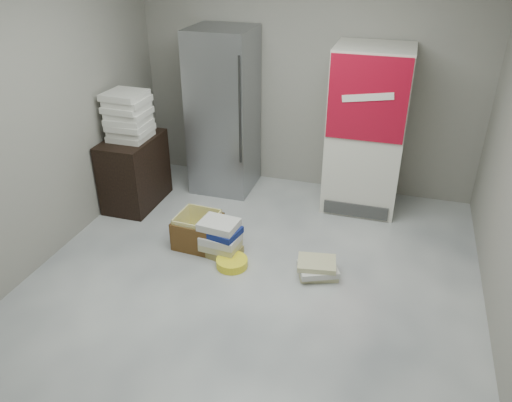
{
  "coord_description": "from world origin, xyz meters",
  "views": [
    {
      "loc": [
        1.1,
        -3.12,
        2.81
      ],
      "look_at": [
        -0.07,
        0.7,
        0.64
      ],
      "focal_mm": 35.0,
      "sensor_mm": 36.0,
      "label": 1
    }
  ],
  "objects_px": {
    "steel_fridge": "(224,112)",
    "phonebook_stack_main": "(220,238)",
    "wood_shelf": "(135,171)",
    "coke_cooler": "(367,130)",
    "cardboard_box": "(198,232)"
  },
  "relations": [
    {
      "from": "steel_fridge",
      "to": "phonebook_stack_main",
      "type": "distance_m",
      "value": 1.7
    },
    {
      "from": "wood_shelf",
      "to": "steel_fridge",
      "type": "bearing_deg",
      "value": 41.31
    },
    {
      "from": "wood_shelf",
      "to": "phonebook_stack_main",
      "type": "bearing_deg",
      "value": -28.69
    },
    {
      "from": "steel_fridge",
      "to": "phonebook_stack_main",
      "type": "relative_size",
      "value": 4.56
    },
    {
      "from": "coke_cooler",
      "to": "phonebook_stack_main",
      "type": "xyz_separation_m",
      "value": [
        -1.18,
        -1.44,
        -0.72
      ]
    },
    {
      "from": "wood_shelf",
      "to": "phonebook_stack_main",
      "type": "xyz_separation_m",
      "value": [
        1.3,
        -0.71,
        -0.22
      ]
    },
    {
      "from": "coke_cooler",
      "to": "steel_fridge",
      "type": "bearing_deg",
      "value": 179.82
    },
    {
      "from": "coke_cooler",
      "to": "phonebook_stack_main",
      "type": "height_order",
      "value": "coke_cooler"
    },
    {
      "from": "steel_fridge",
      "to": "wood_shelf",
      "type": "bearing_deg",
      "value": -138.69
    },
    {
      "from": "coke_cooler",
      "to": "cardboard_box",
      "type": "relative_size",
      "value": 4.1
    },
    {
      "from": "wood_shelf",
      "to": "phonebook_stack_main",
      "type": "height_order",
      "value": "wood_shelf"
    },
    {
      "from": "coke_cooler",
      "to": "cardboard_box",
      "type": "bearing_deg",
      "value": -137.51
    },
    {
      "from": "steel_fridge",
      "to": "cardboard_box",
      "type": "xyz_separation_m",
      "value": [
        0.19,
        -1.34,
        -0.81
      ]
    },
    {
      "from": "phonebook_stack_main",
      "to": "wood_shelf",
      "type": "bearing_deg",
      "value": 161.46
    },
    {
      "from": "cardboard_box",
      "to": "coke_cooler",
      "type": "bearing_deg",
      "value": 46.05
    }
  ]
}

